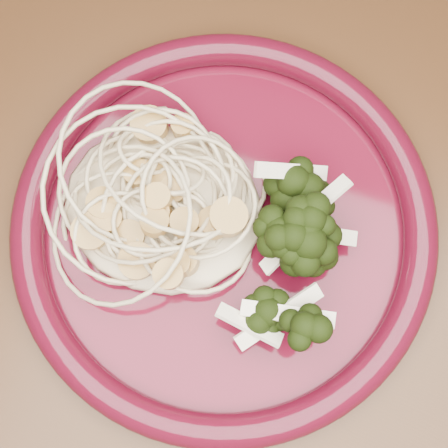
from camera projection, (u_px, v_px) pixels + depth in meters
dining_table at (321, 309)px, 0.58m from camera, size 1.20×0.80×0.75m
dinner_plate at (224, 227)px, 0.48m from camera, size 0.33×0.33×0.03m
spaghetti_pile at (162, 203)px, 0.47m from camera, size 0.16×0.14×0.04m
scallop_cluster at (156, 187)px, 0.43m from camera, size 0.14×0.14×0.04m
broccoli_pile at (303, 244)px, 0.46m from camera, size 0.09×0.15×0.05m
onion_garnish at (309, 234)px, 0.43m from camera, size 0.07×0.10×0.06m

